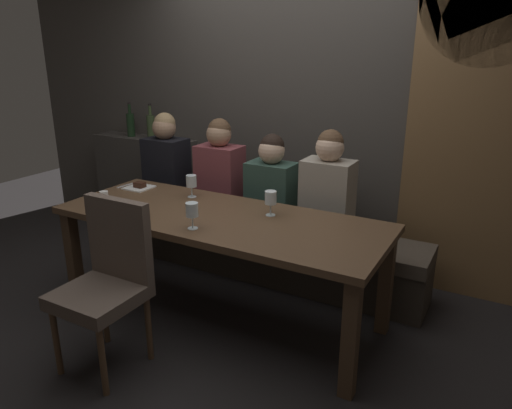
{
  "coord_description": "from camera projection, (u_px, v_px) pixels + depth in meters",
  "views": [
    {
      "loc": [
        1.64,
        -2.44,
        1.79
      ],
      "look_at": [
        0.25,
        0.05,
        0.84
      ],
      "focal_mm": 33.45,
      "sensor_mm": 36.0,
      "label": 1
    }
  ],
  "objects": [
    {
      "name": "banquette_bench",
      "position": [
        269.0,
        249.0,
        3.85
      ],
      "size": [
        2.5,
        0.44,
        0.45
      ],
      "color": "#312A23",
      "rests_on": "ground"
    },
    {
      "name": "wine_bottle_dark_red",
      "position": [
        131.0,
        124.0,
        4.63
      ],
      "size": [
        0.08,
        0.08,
        0.33
      ],
      "color": "black",
      "rests_on": "back_counter"
    },
    {
      "name": "dessert_plate",
      "position": [
        139.0,
        187.0,
        3.7
      ],
      "size": [
        0.19,
        0.19,
        0.05
      ],
      "color": "white",
      "rests_on": "dining_table"
    },
    {
      "name": "chair_near_side",
      "position": [
        108.0,
        275.0,
        2.7
      ],
      "size": [
        0.44,
        0.44,
        0.98
      ],
      "color": "brown",
      "rests_on": "ground"
    },
    {
      "name": "diner_near_end",
      "position": [
        328.0,
        188.0,
        3.42
      ],
      "size": [
        0.36,
        0.24,
        0.79
      ],
      "color": "#9E9384",
      "rests_on": "banquette_bench"
    },
    {
      "name": "back_counter",
      "position": [
        148.0,
        184.0,
        4.77
      ],
      "size": [
        1.1,
        0.28,
        0.95
      ],
      "primitive_type": "cube",
      "color": "#38342F",
      "rests_on": "ground"
    },
    {
      "name": "back_wall_tiled",
      "position": [
        300.0,
        83.0,
        3.88
      ],
      "size": [
        6.0,
        0.12,
        3.0
      ],
      "primitive_type": "cube",
      "color": "#423D38",
      "rests_on": "ground"
    },
    {
      "name": "arched_door",
      "position": [
        476.0,
        112.0,
        3.24
      ],
      "size": [
        0.9,
        0.05,
        2.55
      ],
      "color": "brown",
      "rests_on": "ground"
    },
    {
      "name": "diner_bearded",
      "position": [
        220.0,
        170.0,
        3.88
      ],
      "size": [
        0.36,
        0.24,
        0.8
      ],
      "color": "brown",
      "rests_on": "banquette_bench"
    },
    {
      "name": "espresso_cup",
      "position": [
        104.0,
        196.0,
        3.41
      ],
      "size": [
        0.12,
        0.12,
        0.06
      ],
      "color": "white",
      "rests_on": "dining_table"
    },
    {
      "name": "diner_redhead",
      "position": [
        166.0,
        162.0,
        4.12
      ],
      "size": [
        0.36,
        0.24,
        0.81
      ],
      "color": "black",
      "rests_on": "banquette_bench"
    },
    {
      "name": "dining_table",
      "position": [
        220.0,
        228.0,
        3.14
      ],
      "size": [
        2.2,
        0.84,
        0.74
      ],
      "color": "#493422",
      "rests_on": "ground"
    },
    {
      "name": "fork_on_table",
      "position": [
        126.0,
        185.0,
        3.77
      ],
      "size": [
        0.03,
        0.17,
        0.01
      ],
      "primitive_type": "cube",
      "rotation": [
        0.0,
        0.0,
        -0.08
      ],
      "color": "silver",
      "rests_on": "dining_table"
    },
    {
      "name": "wine_bottle_pale_label",
      "position": [
        151.0,
        126.0,
        4.53
      ],
      "size": [
        0.08,
        0.08,
        0.33
      ],
      "color": "#384728",
      "rests_on": "back_counter"
    },
    {
      "name": "wine_glass_near_left",
      "position": [
        271.0,
        199.0,
        3.07
      ],
      "size": [
        0.08,
        0.08,
        0.16
      ],
      "color": "silver",
      "rests_on": "dining_table"
    },
    {
      "name": "wine_glass_end_right",
      "position": [
        191.0,
        182.0,
        3.45
      ],
      "size": [
        0.08,
        0.08,
        0.16
      ],
      "color": "silver",
      "rests_on": "dining_table"
    },
    {
      "name": "diner_far_end",
      "position": [
        271.0,
        184.0,
        3.64
      ],
      "size": [
        0.36,
        0.24,
        0.72
      ],
      "color": "#2D473D",
      "rests_on": "banquette_bench"
    },
    {
      "name": "wine_glass_center_front",
      "position": [
        192.0,
        210.0,
        2.85
      ],
      "size": [
        0.08,
        0.08,
        0.16
      ],
      "color": "silver",
      "rests_on": "dining_table"
    },
    {
      "name": "ground",
      "position": [
        222.0,
        315.0,
        3.34
      ],
      "size": [
        9.0,
        9.0,
        0.0
      ],
      "primitive_type": "plane",
      "color": "black"
    }
  ]
}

